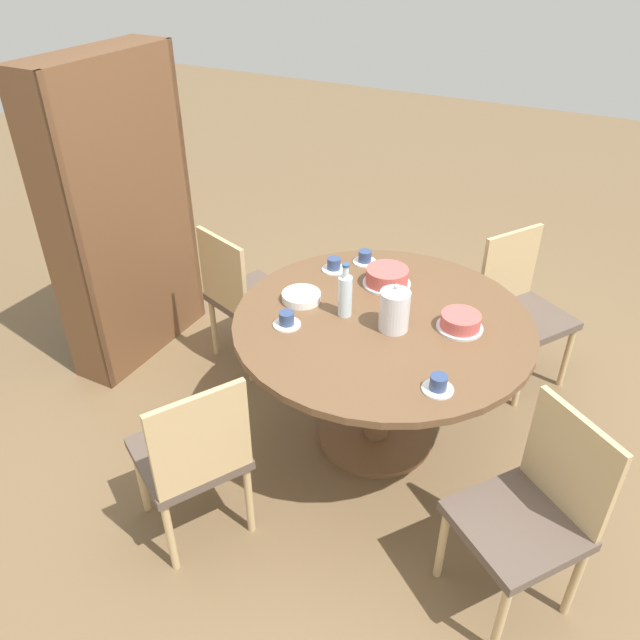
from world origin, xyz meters
name	(u,v)px	position (x,y,z in m)	size (l,w,h in m)	color
ground_plane	(375,436)	(0.00, 0.00, 0.00)	(14.00, 14.00, 0.00)	brown
dining_table	(381,345)	(0.00, 0.00, 0.60)	(1.40, 1.40, 0.75)	brown
chair_a	(193,455)	(-0.90, 0.45, 0.47)	(0.57, 0.57, 0.88)	tan
chair_b	(532,511)	(-0.54, -0.85, 0.47)	(0.59, 0.59, 0.88)	tan
chair_c	(521,306)	(0.88, -0.49, 0.47)	(0.58, 0.58, 0.88)	tan
chair_d	(244,294)	(0.27, 0.97, 0.47)	(0.53, 0.53, 0.88)	tan
bookshelf	(126,223)	(0.10, 1.63, 0.84)	(0.91, 0.28, 1.76)	brown
coffee_pot	(394,309)	(-0.05, -0.07, 0.85)	(0.14, 0.14, 0.23)	silver
water_bottle	(345,295)	(-0.05, 0.18, 0.86)	(0.07, 0.07, 0.27)	silver
cake_main	(387,277)	(0.30, 0.11, 0.79)	(0.24, 0.24, 0.09)	silver
cake_second	(460,322)	(0.09, -0.34, 0.78)	(0.21, 0.21, 0.08)	silver
cup_a	(438,384)	(-0.37, -0.39, 0.78)	(0.13, 0.13, 0.07)	white
cup_b	(334,265)	(0.31, 0.41, 0.78)	(0.13, 0.13, 0.07)	white
cup_c	(287,320)	(-0.25, 0.37, 0.78)	(0.13, 0.13, 0.07)	white
cup_d	(365,258)	(0.46, 0.30, 0.78)	(0.13, 0.13, 0.07)	white
plate_stack	(301,297)	(-0.03, 0.42, 0.77)	(0.19, 0.19, 0.04)	white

